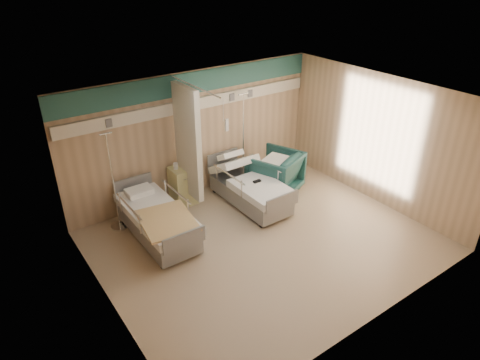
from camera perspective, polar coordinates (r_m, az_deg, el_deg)
name	(u,v)px	position (r m, az deg, el deg)	size (l,w,h in m)	color
ground	(265,242)	(8.33, 3.35, -8.19)	(6.00, 5.00, 0.00)	tan
room_walls	(258,149)	(7.55, 2.35, 4.15)	(6.04, 5.04, 2.82)	tan
bed_right	(250,191)	(9.33, 1.33, -1.52)	(1.00, 2.16, 0.63)	white
bed_left	(158,224)	(8.39, -10.88, -5.79)	(1.00, 2.16, 0.63)	white
bedside_cabinet	(183,185)	(9.41, -7.59, -0.73)	(0.50, 0.48, 0.85)	#CCC77F
visitor_armchair	(275,173)	(9.78, 4.68, 0.99)	(1.04, 1.07, 0.97)	#1C4745
waffle_blanket	(277,153)	(9.51, 4.96, 3.64)	(0.58, 0.52, 0.07)	silver
iv_stand_right	(243,164)	(10.24, 0.41, 2.16)	(0.39, 0.39, 2.18)	silver
iv_stand_left	(117,209)	(8.85, -16.03, -3.74)	(0.36, 0.36, 2.03)	silver
call_remote	(257,181)	(9.04, 2.28, -0.16)	(0.17, 0.08, 0.04)	black
tan_blanket	(167,220)	(7.85, -9.68, -5.33)	(0.91, 1.14, 0.04)	tan
toiletry_bag	(188,165)	(9.20, -6.89, 2.01)	(0.22, 0.14, 0.12)	black
white_cup	(176,166)	(9.17, -8.58, 1.87)	(0.10, 0.10, 0.14)	white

